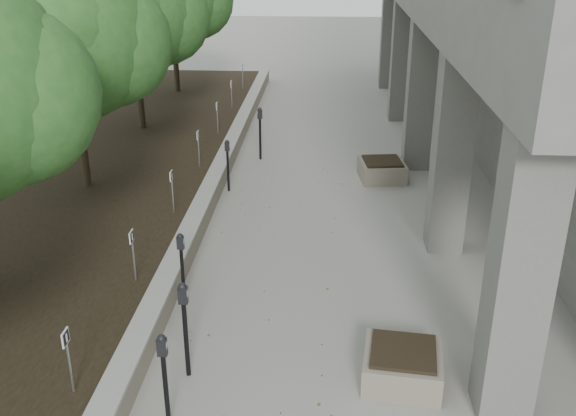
% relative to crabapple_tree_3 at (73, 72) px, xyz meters
% --- Properties ---
extents(retaining_wall, '(0.39, 26.00, 0.50)m').
position_rel_crabapple_tree_3_xyz_m(retaining_wall, '(2.97, 1.00, -2.87)').
color(retaining_wall, gray).
rests_on(retaining_wall, ground).
extents(planting_bed, '(7.00, 26.00, 0.40)m').
position_rel_crabapple_tree_3_xyz_m(planting_bed, '(-0.70, 1.00, -2.92)').
color(planting_bed, black).
rests_on(planting_bed, ground).
extents(crabapple_tree_3, '(4.60, 4.00, 5.44)m').
position_rel_crabapple_tree_3_xyz_m(crabapple_tree_3, '(0.00, 0.00, 0.00)').
color(crabapple_tree_3, '#275D23').
rests_on(crabapple_tree_3, planting_bed).
extents(crabapple_tree_4, '(4.60, 4.00, 5.44)m').
position_rel_crabapple_tree_3_xyz_m(crabapple_tree_4, '(0.00, 5.00, 0.00)').
color(crabapple_tree_4, '#275D23').
rests_on(crabapple_tree_4, planting_bed).
extents(crabapple_tree_5, '(4.60, 4.00, 5.44)m').
position_rel_crabapple_tree_3_xyz_m(crabapple_tree_5, '(0.00, 10.00, 0.00)').
color(crabapple_tree_5, '#275D23').
rests_on(crabapple_tree_5, planting_bed).
extents(parking_sign_2, '(0.04, 0.22, 0.96)m').
position_rel_crabapple_tree_3_xyz_m(parking_sign_2, '(2.45, -7.50, -2.24)').
color(parking_sign_2, black).
rests_on(parking_sign_2, planting_bed).
extents(parking_sign_3, '(0.04, 0.22, 0.96)m').
position_rel_crabapple_tree_3_xyz_m(parking_sign_3, '(2.45, -4.50, -2.24)').
color(parking_sign_3, black).
rests_on(parking_sign_3, planting_bed).
extents(parking_sign_4, '(0.04, 0.22, 0.96)m').
position_rel_crabapple_tree_3_xyz_m(parking_sign_4, '(2.45, -1.50, -2.24)').
color(parking_sign_4, black).
rests_on(parking_sign_4, planting_bed).
extents(parking_sign_5, '(0.04, 0.22, 0.96)m').
position_rel_crabapple_tree_3_xyz_m(parking_sign_5, '(2.45, 1.50, -2.24)').
color(parking_sign_5, black).
rests_on(parking_sign_5, planting_bed).
extents(parking_sign_6, '(0.04, 0.22, 0.96)m').
position_rel_crabapple_tree_3_xyz_m(parking_sign_6, '(2.45, 4.50, -2.24)').
color(parking_sign_6, black).
rests_on(parking_sign_6, planting_bed).
extents(parking_sign_7, '(0.04, 0.22, 0.96)m').
position_rel_crabapple_tree_3_xyz_m(parking_sign_7, '(2.45, 7.50, -2.24)').
color(parking_sign_7, black).
rests_on(parking_sign_7, planting_bed).
extents(parking_sign_8, '(0.04, 0.22, 0.96)m').
position_rel_crabapple_tree_3_xyz_m(parking_sign_8, '(2.45, 10.50, -2.24)').
color(parking_sign_8, black).
rests_on(parking_sign_8, planting_bed).
extents(parking_meter_1, '(0.15, 0.11, 1.56)m').
position_rel_crabapple_tree_3_xyz_m(parking_meter_1, '(3.78, -6.54, -2.34)').
color(parking_meter_1, black).
rests_on(parking_meter_1, ground).
extents(parking_meter_2, '(0.15, 0.11, 1.45)m').
position_rel_crabapple_tree_3_xyz_m(parking_meter_2, '(3.75, -7.65, -2.39)').
color(parking_meter_2, black).
rests_on(parking_meter_2, ground).
extents(parking_meter_3, '(0.14, 0.10, 1.38)m').
position_rel_crabapple_tree_3_xyz_m(parking_meter_3, '(3.32, -4.60, -2.43)').
color(parking_meter_3, black).
rests_on(parking_meter_3, ground).
extents(parking_meter_4, '(0.14, 0.10, 1.34)m').
position_rel_crabapple_tree_3_xyz_m(parking_meter_4, '(3.30, 0.84, -2.45)').
color(parking_meter_4, black).
rests_on(parking_meter_4, ground).
extents(parking_meter_5, '(0.18, 0.15, 1.52)m').
position_rel_crabapple_tree_3_xyz_m(parking_meter_5, '(3.85, 3.35, -2.36)').
color(parking_meter_5, black).
rests_on(parking_meter_5, ground).
extents(planter_front, '(1.23, 1.23, 0.52)m').
position_rel_crabapple_tree_3_xyz_m(planter_front, '(6.92, -6.46, -2.86)').
color(planter_front, gray).
rests_on(planter_front, ground).
extents(planter_back, '(1.26, 1.26, 0.53)m').
position_rel_crabapple_tree_3_xyz_m(planter_back, '(7.21, 1.93, -2.86)').
color(planter_back, gray).
rests_on(planter_back, ground).
extents(berry_scatter, '(3.30, 14.10, 0.02)m').
position_rel_crabapple_tree_3_xyz_m(berry_scatter, '(4.70, -3.00, -3.11)').
color(berry_scatter, maroon).
rests_on(berry_scatter, ground).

